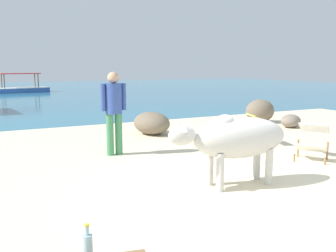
# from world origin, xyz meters

# --- Properties ---
(sand_beach) EXTENTS (18.00, 14.00, 0.04)m
(sand_beach) POSITION_xyz_m (0.00, 0.00, 0.02)
(sand_beach) COLOR beige
(sand_beach) RESTS_ON ground
(water_surface) EXTENTS (60.00, 36.00, 0.03)m
(water_surface) POSITION_xyz_m (0.00, 22.00, 0.00)
(water_surface) COLOR teal
(water_surface) RESTS_ON ground
(cow) EXTENTS (1.89, 0.69, 1.06)m
(cow) POSITION_xyz_m (-0.19, 0.50, 0.74)
(cow) COLOR beige
(cow) RESTS_ON sand_beach
(bottle) EXTENTS (0.07, 0.07, 0.30)m
(bottle) POSITION_xyz_m (-2.90, -1.48, 0.59)
(bottle) COLOR #A3C6D1
(bottle) RESTS_ON low_bench_table
(deck_chair_near) EXTENTS (0.93, 0.88, 0.68)m
(deck_chair_near) POSITION_xyz_m (2.05, 1.13, 0.42)
(deck_chair_near) COLOR olive
(deck_chair_near) RESTS_ON sand_beach
(deck_chair_far) EXTENTS (0.89, 0.74, 0.68)m
(deck_chair_far) POSITION_xyz_m (1.87, 2.62, 0.42)
(deck_chair_far) COLOR olive
(deck_chair_far) RESTS_ON sand_beach
(person_standing) EXTENTS (0.51, 0.32, 1.62)m
(person_standing) POSITION_xyz_m (-1.15, 3.13, 0.99)
(person_standing) COLOR #428956
(person_standing) RESTS_ON sand_beach
(shore_rock_large) EXTENTS (1.02, 1.23, 0.58)m
(shore_rock_large) POSITION_xyz_m (0.42, 4.83, 0.33)
(shore_rock_large) COLOR #756651
(shore_rock_large) RESTS_ON sand_beach
(shore_rock_medium) EXTENTS (0.82, 0.77, 0.38)m
(shore_rock_medium) POSITION_xyz_m (4.39, 4.01, 0.23)
(shore_rock_medium) COLOR gray
(shore_rock_medium) RESTS_ON sand_beach
(shore_rock_small) EXTENTS (0.98, 0.83, 0.72)m
(shore_rock_small) POSITION_xyz_m (4.23, 5.15, 0.40)
(shore_rock_small) COLOR #756651
(shore_rock_small) RESTS_ON sand_beach
(boat_blue) EXTENTS (3.81, 1.70, 1.29)m
(boat_blue) POSITION_xyz_m (-0.98, 23.10, 0.29)
(boat_blue) COLOR #3866B7
(boat_blue) RESTS_ON water_surface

